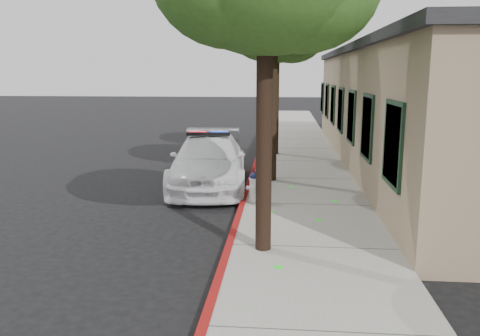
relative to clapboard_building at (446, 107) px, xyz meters
The scene contains 8 objects.
ground 11.42m from the clapboard_building, 126.62° to the right, with size 120.00×120.00×0.00m, color black.
sidewalk 8.13m from the clapboard_building, 130.31° to the right, with size 3.20×60.00×0.15m, color gray.
red_curb 9.18m from the clapboard_building, 137.85° to the right, with size 0.14×60.00×0.16m, color maroon.
clapboard_building is the anchor object (origin of this frame).
police_car 8.76m from the clapboard_building, 154.77° to the right, with size 2.58×5.39×1.64m.
fire_hydrant 8.78m from the clapboard_building, 137.25° to the right, with size 0.44×0.38×0.76m.
street_tree_mid 7.44m from the clapboard_building, 151.11° to the right, with size 3.69×3.43×6.55m.
street_tree_far 6.77m from the clapboard_building, 165.78° to the left, with size 3.67×3.38×6.39m.
Camera 1 is at (1.03, -8.61, 3.31)m, focal length 36.34 mm.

